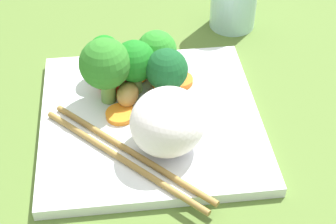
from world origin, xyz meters
TOP-DOWN VIEW (x-y plane):
  - ground_plane at (0.00, 0.00)cm, footprint 110.00×110.00cm
  - square_plate at (0.00, 0.00)cm, footprint 24.57×24.57cm
  - rice_mound at (1.59, -4.56)cm, footprint 9.99×10.23cm
  - broccoli_floret_0 at (-1.46, 4.37)cm, footprint 4.66×4.66cm
  - broccoli_floret_1 at (1.95, 2.91)cm, footprint 4.64×4.64cm
  - broccoli_floret_2 at (-4.56, 3.03)cm, footprint 5.54×5.54cm
  - broccoli_floret_3 at (1.08, 7.28)cm, footprint 4.61×4.61cm
  - broccoli_floret_4 at (-4.81, 7.25)cm, footprint 3.50×3.50cm
  - carrot_slice_0 at (1.64, 4.98)cm, footprint 2.57×2.57cm
  - carrot_slice_1 at (-3.24, 8.92)cm, footprint 2.87×2.87cm
  - carrot_slice_2 at (-0.06, 0.84)cm, footprint 2.87×2.87cm
  - carrot_slice_3 at (-3.21, 0.34)cm, footprint 3.80×3.80cm
  - carrot_slice_4 at (3.65, 5.30)cm, footprint 3.14×3.14cm
  - carrot_slice_5 at (-1.27, 6.60)cm, footprint 2.77×2.77cm
  - pepper_chunk_0 at (-3.60, 4.92)cm, footprint 4.27×4.24cm
  - pepper_chunk_1 at (2.24, 0.71)cm, footprint 4.03×3.81cm
  - pepper_chunk_2 at (-0.63, 9.30)cm, footprint 2.81×2.77cm
  - chicken_piece_0 at (-2.36, 2.20)cm, footprint 2.99×3.78cm
  - chopstick_pair at (-2.60, -6.09)cm, footprint 16.71×15.59cm

SIDE VIEW (x-z plane):
  - ground_plane at x=0.00cm, z-range -2.00..0.00cm
  - square_plate at x=0.00cm, z-range 0.00..1.21cm
  - carrot_slice_1 at x=-3.24cm, z-range 1.21..1.70cm
  - carrot_slice_3 at x=-3.21cm, z-range 1.21..1.79cm
  - chopstick_pair at x=-2.60cm, z-range 1.21..1.84cm
  - carrot_slice_5 at x=-1.27cm, z-range 1.21..1.88cm
  - carrot_slice_4 at x=3.65cm, z-range 1.21..1.88cm
  - carrot_slice_2 at x=-0.06cm, z-range 1.21..1.96cm
  - carrot_slice_0 at x=1.64cm, z-range 1.21..1.98cm
  - pepper_chunk_1 at x=2.24cm, z-range 1.21..2.55cm
  - pepper_chunk_0 at x=-3.60cm, z-range 1.21..3.10cm
  - pepper_chunk_2 at x=-0.63cm, z-range 1.21..3.58cm
  - chicken_piece_0 at x=-2.36cm, z-range 1.21..3.66cm
  - rice_mound at x=1.59cm, z-range 1.21..7.56cm
  - broccoli_floret_3 at x=1.08cm, z-range 1.59..7.34cm
  - broccoli_floret_4 at x=-4.81cm, z-range 1.97..7.38cm
  - broccoli_floret_1 at x=1.95cm, z-range 1.85..8.07cm
  - broccoli_floret_0 at x=-1.46cm, z-range 1.93..8.34cm
  - broccoli_floret_2 at x=-4.56cm, z-range 2.07..9.74cm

